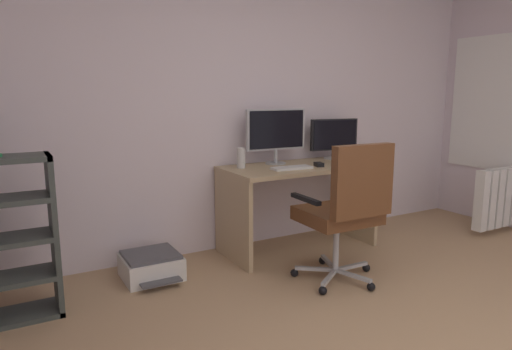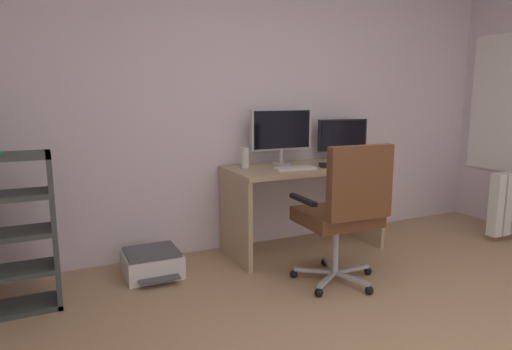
{
  "view_description": "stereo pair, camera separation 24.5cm",
  "coord_description": "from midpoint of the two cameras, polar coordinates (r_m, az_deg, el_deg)",
  "views": [
    {
      "loc": [
        -1.84,
        -1.09,
        1.37
      ],
      "look_at": [
        -0.21,
        1.81,
        0.76
      ],
      "focal_mm": 31.91,
      "sensor_mm": 36.0,
      "label": 1
    },
    {
      "loc": [
        -1.62,
        -1.2,
        1.37
      ],
      "look_at": [
        -0.21,
        1.81,
        0.76
      ],
      "focal_mm": 31.91,
      "sensor_mm": 36.0,
      "label": 2
    }
  ],
  "objects": [
    {
      "name": "monitor_main",
      "position": [
        3.98,
        4.98,
        5.47
      ],
      "size": [
        0.57,
        0.18,
        0.48
      ],
      "color": "#B2B5B7",
      "rests_on": "desk"
    },
    {
      "name": "keyboard",
      "position": [
        3.74,
        6.8,
        0.83
      ],
      "size": [
        0.35,
        0.15,
        0.02
      ],
      "primitive_type": "cube",
      "rotation": [
        0.0,
        0.0,
        -0.07
      ],
      "color": "silver",
      "rests_on": "desk"
    },
    {
      "name": "computer_mouse",
      "position": [
        3.89,
        10.28,
        1.2
      ],
      "size": [
        0.09,
        0.11,
        0.03
      ],
      "primitive_type": "cube",
      "rotation": [
        0.0,
        0.0,
        -0.28
      ],
      "color": "black",
      "rests_on": "desk"
    },
    {
      "name": "monitor_secondary",
      "position": [
        4.34,
        12.39,
        4.69
      ],
      "size": [
        0.49,
        0.18,
        0.38
      ],
      "color": "#B2B5B7",
      "rests_on": "desk"
    },
    {
      "name": "wall_back",
      "position": [
        4.04,
        0.19,
        9.08
      ],
      "size": [
        5.32,
        0.1,
        2.56
      ],
      "primitive_type": "cube",
      "color": "silver",
      "rests_on": "ground"
    },
    {
      "name": "desk",
      "position": [
        3.97,
        7.71,
        -1.84
      ],
      "size": [
        1.32,
        0.64,
        0.75
      ],
      "color": "tan",
      "rests_on": "ground"
    },
    {
      "name": "office_chair",
      "position": [
        3.24,
        13.22,
        -4.06
      ],
      "size": [
        0.63,
        0.63,
        1.03
      ],
      "color": "#B7BABC",
      "rests_on": "ground"
    },
    {
      "name": "printer",
      "position": [
        3.57,
        -10.94,
        -10.78
      ],
      "size": [
        0.41,
        0.48,
        0.19
      ],
      "color": "silver",
      "rests_on": "ground"
    },
    {
      "name": "desktop_speaker",
      "position": [
        3.78,
        0.44,
        2.16
      ],
      "size": [
        0.07,
        0.07,
        0.17
      ],
      "primitive_type": "cylinder",
      "color": "silver",
      "rests_on": "desk"
    }
  ]
}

